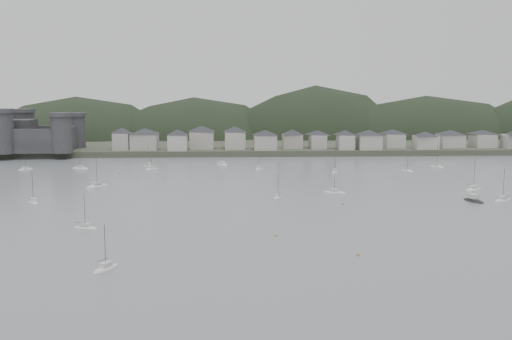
{
  "coord_description": "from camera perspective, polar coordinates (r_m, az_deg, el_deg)",
  "views": [
    {
      "loc": [
        -10.14,
        -128.23,
        33.19
      ],
      "look_at": [
        0.0,
        75.0,
        6.0
      ],
      "focal_mm": 41.16,
      "sensor_mm": 36.0,
      "label": 1
    }
  ],
  "objects": [
    {
      "name": "sailboat_lead",
      "position": [
        266.09,
        -16.71,
        0.16
      ],
      "size": [
        8.7,
        5.87,
        11.41
      ],
      "rotation": [
        0.0,
        0.0,
        1.15
      ],
      "color": "silver",
      "rests_on": "ground"
    },
    {
      "name": "far_shore_land",
      "position": [
        424.54,
        -1.48,
        3.33
      ],
      "size": [
        900.0,
        250.0,
        3.0
      ],
      "primitive_type": "cube",
      "color": "#383D2D",
      "rests_on": "ground"
    },
    {
      "name": "ground",
      "position": [
        132.85,
        1.62,
        -6.86
      ],
      "size": [
        900.0,
        900.0,
        0.0
      ],
      "primitive_type": "plane",
      "color": "slate",
      "rests_on": "ground"
    },
    {
      "name": "motor_launch_near",
      "position": [
        190.86,
        20.39,
        -2.8
      ],
      "size": [
        5.28,
        8.91,
        4.0
      ],
      "rotation": [
        0.0,
        0.0,
        0.29
      ],
      "color": "black",
      "rests_on": "ground"
    },
    {
      "name": "moored_fleet",
      "position": [
        202.7,
        -1.82,
        -1.77
      ],
      "size": [
        237.45,
        167.28,
        13.14
      ],
      "color": "silver",
      "rests_on": "ground"
    },
    {
      "name": "mooring_buoys",
      "position": [
        180.02,
        1.6,
        -2.97
      ],
      "size": [
        133.91,
        124.61,
        0.7
      ],
      "color": "#BD873F",
      "rests_on": "ground"
    },
    {
      "name": "forested_ridge",
      "position": [
        400.39,
        -0.7,
        1.23
      ],
      "size": [
        851.55,
        103.94,
        102.57
      ],
      "color": "black",
      "rests_on": "ground"
    },
    {
      "name": "waterfront_town",
      "position": [
        318.38,
        8.16,
        3.12
      ],
      "size": [
        451.48,
        28.46,
        12.92
      ],
      "color": "#A39F95",
      "rests_on": "far_shore_land"
    },
    {
      "name": "castle",
      "position": [
        327.79,
        -22.47,
        3.15
      ],
      "size": [
        66.0,
        43.0,
        20.0
      ],
      "color": "#2E2E30",
      "rests_on": "far_shore_land"
    }
  ]
}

